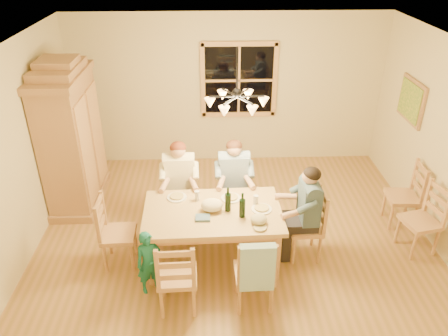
{
  "coord_description": "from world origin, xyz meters",
  "views": [
    {
      "loc": [
        -0.33,
        -4.92,
        3.88
      ],
      "look_at": [
        -0.15,
        0.1,
        1.11
      ],
      "focal_mm": 35.0,
      "sensor_mm": 36.0,
      "label": 1
    }
  ],
  "objects_px": {
    "chair_end_left": "(120,243)",
    "adult_woman": "(179,174)",
    "chair_far_left": "(181,206)",
    "armoire": "(72,140)",
    "child": "(149,262)",
    "dining_table": "(213,217)",
    "adult_slate_man": "(308,202)",
    "adult_plaid_man": "(234,172)",
    "chair_near_left": "(178,286)",
    "chandelier": "(237,101)",
    "chair_end_right": "(304,236)",
    "chair_near_right": "(254,283)",
    "wine_bottle_b": "(242,205)",
    "chair_far_right": "(234,204)",
    "wine_bottle_a": "(228,199)",
    "chair_spare_front": "(418,231)",
    "chair_spare_back": "(400,206)"
  },
  "relations": [
    {
      "from": "chair_end_left",
      "to": "adult_woman",
      "type": "xyz_separation_m",
      "value": [
        0.75,
        0.84,
        0.54
      ]
    },
    {
      "from": "chair_far_left",
      "to": "armoire",
      "type": "bearing_deg",
      "value": -25.03
    },
    {
      "from": "armoire",
      "to": "child",
      "type": "distance_m",
      "value": 2.56
    },
    {
      "from": "dining_table",
      "to": "adult_slate_man",
      "type": "distance_m",
      "value": 1.22
    },
    {
      "from": "adult_slate_man",
      "to": "adult_plaid_man",
      "type": "bearing_deg",
      "value": 46.64
    },
    {
      "from": "chair_far_left",
      "to": "chair_near_left",
      "type": "xyz_separation_m",
      "value": [
        0.04,
        -1.64,
        0.0
      ]
    },
    {
      "from": "armoire",
      "to": "chair_far_left",
      "type": "distance_m",
      "value": 1.96
    },
    {
      "from": "armoire",
      "to": "dining_table",
      "type": "distance_m",
      "value": 2.64
    },
    {
      "from": "chandelier",
      "to": "chair_end_right",
      "type": "bearing_deg",
      "value": -20.99
    },
    {
      "from": "armoire",
      "to": "adult_slate_man",
      "type": "height_order",
      "value": "armoire"
    },
    {
      "from": "chandelier",
      "to": "adult_woman",
      "type": "xyz_separation_m",
      "value": [
        -0.77,
        0.43,
        -1.24
      ]
    },
    {
      "from": "chandelier",
      "to": "chair_near_right",
      "type": "relative_size",
      "value": 0.78
    },
    {
      "from": "chair_far_left",
      "to": "wine_bottle_b",
      "type": "height_order",
      "value": "wine_bottle_b"
    },
    {
      "from": "chair_far_right",
      "to": "adult_woman",
      "type": "relative_size",
      "value": 1.13
    },
    {
      "from": "chandelier",
      "to": "chair_far_left",
      "type": "height_order",
      "value": "chandelier"
    },
    {
      "from": "chandelier",
      "to": "chair_end_left",
      "type": "xyz_separation_m",
      "value": [
        -1.51,
        -0.41,
        -1.77
      ]
    },
    {
      "from": "chair_near_right",
      "to": "adult_woman",
      "type": "relative_size",
      "value": 1.13
    },
    {
      "from": "chair_far_right",
      "to": "adult_woman",
      "type": "distance_m",
      "value": 0.94
    },
    {
      "from": "adult_plaid_man",
      "to": "chandelier",
      "type": "bearing_deg",
      "value": 87.67
    },
    {
      "from": "chair_near_right",
      "to": "chair_end_right",
      "type": "relative_size",
      "value": 1.0
    },
    {
      "from": "chair_far_left",
      "to": "wine_bottle_a",
      "type": "bearing_deg",
      "value": 127.43
    },
    {
      "from": "chair_far_left",
      "to": "wine_bottle_a",
      "type": "relative_size",
      "value": 3.0
    },
    {
      "from": "chair_near_right",
      "to": "adult_slate_man",
      "type": "xyz_separation_m",
      "value": [
        0.75,
        0.84,
        0.54
      ]
    },
    {
      "from": "chandelier",
      "to": "adult_plaid_man",
      "type": "bearing_deg",
      "value": 89.23
    },
    {
      "from": "chair_end_left",
      "to": "chair_spare_front",
      "type": "distance_m",
      "value": 3.97
    },
    {
      "from": "chair_end_right",
      "to": "adult_woman",
      "type": "xyz_separation_m",
      "value": [
        -1.66,
        0.78,
        0.54
      ]
    },
    {
      "from": "chandelier",
      "to": "adult_plaid_man",
      "type": "height_order",
      "value": "chandelier"
    },
    {
      "from": "chair_end_left",
      "to": "wine_bottle_b",
      "type": "relative_size",
      "value": 3.0
    },
    {
      "from": "adult_slate_man",
      "to": "wine_bottle_a",
      "type": "xyz_separation_m",
      "value": [
        -1.01,
        -0.03,
        0.08
      ]
    },
    {
      "from": "chandelier",
      "to": "adult_plaid_man",
      "type": "relative_size",
      "value": 0.88
    },
    {
      "from": "adult_plaid_man",
      "to": "wine_bottle_a",
      "type": "distance_m",
      "value": 0.84
    },
    {
      "from": "dining_table",
      "to": "chair_near_left",
      "type": "height_order",
      "value": "chair_near_left"
    },
    {
      "from": "adult_plaid_man",
      "to": "chair_spare_back",
      "type": "xyz_separation_m",
      "value": [
        2.44,
        -0.13,
        -0.54
      ]
    },
    {
      "from": "chair_near_left",
      "to": "chair_spare_front",
      "type": "height_order",
      "value": "same"
    },
    {
      "from": "chair_far_right",
      "to": "child",
      "type": "xyz_separation_m",
      "value": [
        -1.08,
        -1.38,
        0.12
      ]
    },
    {
      "from": "chandelier",
      "to": "chair_near_left",
      "type": "height_order",
      "value": "chandelier"
    },
    {
      "from": "wine_bottle_b",
      "to": "adult_woman",
      "type": "bearing_deg",
      "value": 131.08
    },
    {
      "from": "chair_near_left",
      "to": "child",
      "type": "bearing_deg",
      "value": 139.84
    },
    {
      "from": "chair_far_left",
      "to": "child",
      "type": "distance_m",
      "value": 1.4
    },
    {
      "from": "armoire",
      "to": "chair_near_left",
      "type": "xyz_separation_m",
      "value": [
        1.7,
        -2.36,
        -0.75
      ]
    },
    {
      "from": "chair_spare_back",
      "to": "wine_bottle_b",
      "type": "bearing_deg",
      "value": 112.99
    },
    {
      "from": "adult_woman",
      "to": "adult_plaid_man",
      "type": "xyz_separation_m",
      "value": [
        0.77,
        0.02,
        0.0
      ]
    },
    {
      "from": "chair_end_right",
      "to": "wine_bottle_a",
      "type": "bearing_deg",
      "value": 89.99
    },
    {
      "from": "adult_plaid_man",
      "to": "wine_bottle_a",
      "type": "xyz_separation_m",
      "value": [
        -0.12,
        -0.82,
        0.08
      ]
    },
    {
      "from": "chair_spare_front",
      "to": "chair_far_right",
      "type": "bearing_deg",
      "value": 60.56
    },
    {
      "from": "chair_far_left",
      "to": "adult_plaid_man",
      "type": "bearing_deg",
      "value": 180.0
    },
    {
      "from": "adult_slate_man",
      "to": "chair_spare_back",
      "type": "relative_size",
      "value": 0.88
    },
    {
      "from": "wine_bottle_b",
      "to": "chair_spare_front",
      "type": "distance_m",
      "value": 2.49
    },
    {
      "from": "wine_bottle_b",
      "to": "dining_table",
      "type": "bearing_deg",
      "value": 160.08
    },
    {
      "from": "chair_far_left",
      "to": "adult_slate_man",
      "type": "bearing_deg",
      "value": 153.43
    }
  ]
}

